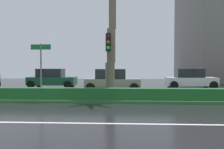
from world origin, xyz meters
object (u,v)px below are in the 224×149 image
at_px(street_name_sign, 41,63).
at_px(traffic_signal_median_right, 108,53).
at_px(car_in_traffic_third, 190,79).
at_px(car_in_traffic_second, 112,80).
at_px(car_in_traffic_leading, 52,78).

bearing_deg(street_name_sign, traffic_signal_median_right, 4.08).
bearing_deg(traffic_signal_median_right, car_in_traffic_third, 49.73).
relative_size(street_name_sign, car_in_traffic_second, 0.70).
height_order(street_name_sign, car_in_traffic_second, street_name_sign).
distance_m(traffic_signal_median_right, car_in_traffic_leading, 10.11).
bearing_deg(car_in_traffic_third, traffic_signal_median_right, -130.27).
bearing_deg(car_in_traffic_leading, street_name_sign, -75.84).
distance_m(car_in_traffic_second, car_in_traffic_third, 7.29).
distance_m(street_name_sign, car_in_traffic_leading, 8.71).
distance_m(traffic_signal_median_right, street_name_sign, 3.71).
relative_size(car_in_traffic_leading, car_in_traffic_third, 1.00).
relative_size(traffic_signal_median_right, car_in_traffic_leading, 0.84).
bearing_deg(car_in_traffic_third, car_in_traffic_second, -159.31).
bearing_deg(car_in_traffic_second, car_in_traffic_third, 20.69).
xyz_separation_m(car_in_traffic_leading, car_in_traffic_third, (12.53, -0.12, 0.00)).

